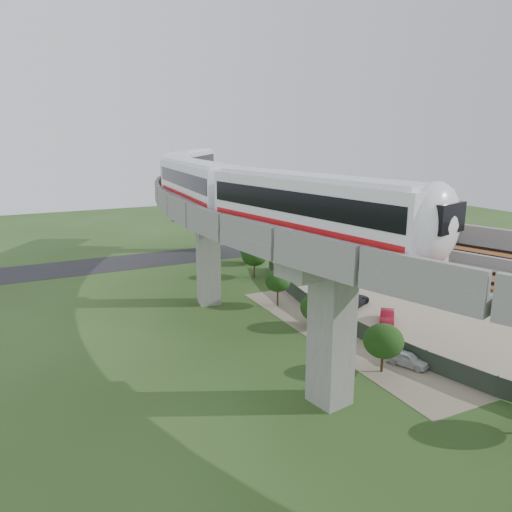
% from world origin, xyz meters
% --- Properties ---
extents(ground, '(160.00, 160.00, 0.00)m').
position_xyz_m(ground, '(0.00, 0.00, 0.00)').
color(ground, '#2E471C').
rests_on(ground, ground).
extents(dirt_lot, '(18.00, 26.00, 0.04)m').
position_xyz_m(dirt_lot, '(14.00, -2.00, 0.02)').
color(dirt_lot, gray).
rests_on(dirt_lot, ground).
extents(asphalt_road, '(60.00, 8.00, 0.03)m').
position_xyz_m(asphalt_road, '(0.00, 30.00, 0.01)').
color(asphalt_road, '#232326').
rests_on(asphalt_road, ground).
extents(viaduct, '(19.58, 73.98, 11.40)m').
position_xyz_m(viaduct, '(3.84, 0.00, 9.05)').
color(viaduct, '#99968E').
rests_on(viaduct, ground).
extents(metro_train, '(16.89, 60.25, 3.64)m').
position_xyz_m(metro_train, '(1.36, 10.92, 12.31)').
color(metro_train, white).
rests_on(metro_train, ground).
extents(fence, '(3.87, 38.73, 1.50)m').
position_xyz_m(fence, '(9.75, 0.00, 0.75)').
color(fence, '#2D382D').
rests_on(fence, ground).
extents(tree_0, '(3.11, 3.11, 3.19)m').
position_xyz_m(tree_0, '(11.25, 22.21, 1.87)').
color(tree_0, '#382314').
rests_on(tree_0, ground).
extents(tree_1, '(3.00, 3.00, 3.94)m').
position_xyz_m(tree_1, '(8.80, 16.48, 2.66)').
color(tree_1, '#382314').
rests_on(tree_1, ground).
extents(tree_2, '(2.45, 2.45, 3.54)m').
position_xyz_m(tree_2, '(6.51, 6.59, 2.49)').
color(tree_2, '#382314').
rests_on(tree_2, ground).
extents(tree_3, '(2.98, 2.98, 3.07)m').
position_xyz_m(tree_3, '(6.92, 0.22, 1.80)').
color(tree_3, '#382314').
rests_on(tree_3, ground).
extents(tree_4, '(2.78, 2.78, 3.49)m').
position_xyz_m(tree_4, '(6.43, -8.74, 2.31)').
color(tree_4, '#382314').
rests_on(tree_4, ground).
extents(car_white, '(2.35, 3.27, 1.03)m').
position_xyz_m(car_white, '(8.67, -8.84, 0.56)').
color(car_white, silver).
rests_on(car_white, dirt_lot).
extents(car_red, '(3.12, 3.34, 1.12)m').
position_xyz_m(car_red, '(12.94, -1.62, 0.60)').
color(car_red, maroon).
rests_on(car_red, dirt_lot).
extents(car_dark, '(4.56, 3.57, 1.23)m').
position_xyz_m(car_dark, '(12.96, 3.14, 0.66)').
color(car_dark, black).
rests_on(car_dark, dirt_lot).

